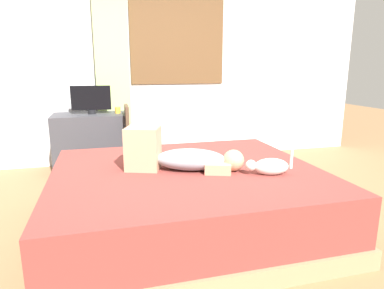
{
  "coord_description": "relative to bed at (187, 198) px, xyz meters",
  "views": [
    {
      "loc": [
        -0.68,
        -2.48,
        1.31
      ],
      "look_at": [
        0.05,
        0.23,
        0.66
      ],
      "focal_mm": 31.25,
      "sensor_mm": 36.0,
      "label": 1
    }
  ],
  "objects": [
    {
      "name": "chair_by_desk",
      "position": [
        -0.25,
        1.6,
        0.26
      ],
      "size": [
        0.39,
        0.39,
        0.86
      ],
      "color": "#4C3828",
      "rests_on": "ground"
    },
    {
      "name": "desk",
      "position": [
        -0.79,
        1.84,
        0.12
      ],
      "size": [
        0.9,
        0.56,
        0.74
      ],
      "color": "#38383D",
      "rests_on": "ground"
    },
    {
      "name": "back_wall_with_window",
      "position": [
        0.06,
        2.23,
        1.2
      ],
      "size": [
        6.4,
        0.14,
        2.9
      ],
      "color": "silver",
      "rests_on": "ground"
    },
    {
      "name": "ground_plane",
      "position": [
        0.05,
        -0.03,
        -0.25
      ],
      "size": [
        16.0,
        16.0,
        0.0
      ],
      "primitive_type": "plane",
      "color": "olive"
    },
    {
      "name": "bed",
      "position": [
        0.0,
        0.0,
        0.0
      ],
      "size": [
        2.16,
        1.88,
        0.51
      ],
      "color": "#997A56",
      "rests_on": "ground"
    },
    {
      "name": "cat",
      "position": [
        0.57,
        -0.32,
        0.33
      ],
      "size": [
        0.35,
        0.17,
        0.21
      ],
      "color": "silver",
      "rests_on": "bed"
    },
    {
      "name": "tv_monitor",
      "position": [
        -0.76,
        1.84,
        0.67
      ],
      "size": [
        0.48,
        0.1,
        0.35
      ],
      "color": "black",
      "rests_on": "desk"
    },
    {
      "name": "person_lying",
      "position": [
        -0.07,
        -0.0,
        0.37
      ],
      "size": [
        0.93,
        0.53,
        0.34
      ],
      "color": "#8C939E",
      "rests_on": "bed"
    },
    {
      "name": "cup",
      "position": [
        -0.45,
        1.8,
        0.53
      ],
      "size": [
        0.07,
        0.07,
        0.08
      ],
      "primitive_type": "cylinder",
      "color": "gold",
      "rests_on": "desk"
    },
    {
      "name": "curtain_left",
      "position": [
        -0.47,
        2.12,
        0.9
      ],
      "size": [
        0.44,
        0.06,
        2.31
      ],
      "primitive_type": "cube",
      "color": "#ADCC75",
      "rests_on": "ground"
    }
  ]
}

